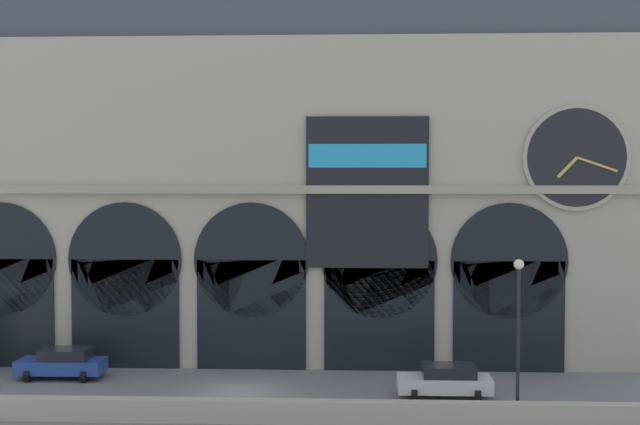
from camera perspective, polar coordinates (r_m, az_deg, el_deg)
name	(u,v)px	position (r m, az deg, el deg)	size (l,w,h in m)	color
ground_plane	(239,392)	(42.33, -5.43, -11.82)	(200.00, 200.00, 0.00)	slate
quay_parapet_wall	(222,411)	(37.41, -6.53, -12.97)	(90.00, 0.70, 0.96)	#B2A891
station_building	(258,171)	(48.80, -4.15, 2.78)	(42.59, 6.08, 21.97)	#B2A891
car_midwest	(62,363)	(46.60, -16.78, -9.57)	(4.40, 2.22, 1.55)	#28479E
car_mideast	(445,381)	(41.39, 8.35, -11.02)	(4.40, 2.22, 1.55)	white
street_lamp_quayside	(518,318)	(37.51, 13.06, -6.83)	(0.44, 0.44, 6.90)	black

